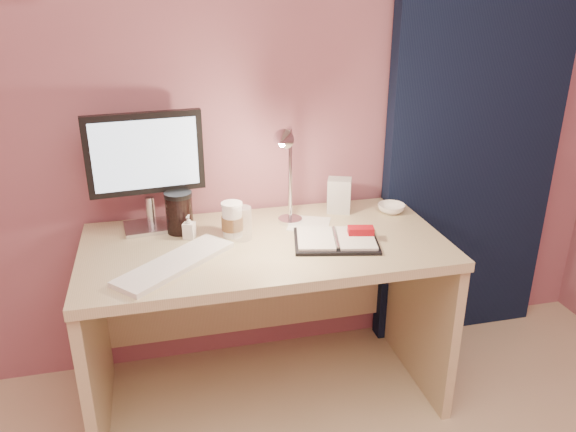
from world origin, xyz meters
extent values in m
plane|color=#A35F6C|center=(0.00, 1.75, 1.25)|extent=(3.50, 0.00, 3.50)
cube|color=black|center=(1.05, 1.69, 1.10)|extent=(0.85, 0.08, 2.20)
cube|color=#BFB187|center=(0.00, 1.38, 0.71)|extent=(1.40, 0.70, 0.04)
cube|color=#BFB187|center=(-0.68, 1.38, 0.34)|extent=(0.04, 0.66, 0.69)
cube|color=#BFB187|center=(0.68, 1.38, 0.34)|extent=(0.04, 0.66, 0.69)
cube|color=#BFB187|center=(0.00, 1.71, 0.40)|extent=(1.32, 0.03, 0.55)
cube|color=silver|center=(-0.42, 1.62, 0.74)|extent=(0.23, 0.18, 0.01)
cylinder|color=silver|center=(-0.42, 1.62, 0.80)|extent=(0.04, 0.04, 0.12)
cube|color=black|center=(-0.42, 1.62, 1.05)|extent=(0.45, 0.08, 0.32)
cube|color=#B3D5F4|center=(-0.43, 1.59, 1.05)|extent=(0.40, 0.04, 0.27)
cube|color=white|center=(-0.35, 1.26, 0.74)|extent=(0.45, 0.42, 0.02)
cube|color=black|center=(0.27, 1.31, 0.74)|extent=(0.36, 0.30, 0.01)
cube|color=silver|center=(0.19, 1.33, 0.75)|extent=(0.18, 0.24, 0.01)
cube|color=silver|center=(0.34, 1.29, 0.75)|extent=(0.18, 0.24, 0.01)
cube|color=#A20D16|center=(0.37, 1.32, 0.77)|extent=(0.11, 0.07, 0.03)
cube|color=silver|center=(0.30, 1.30, 0.73)|extent=(0.19, 0.19, 0.00)
cube|color=silver|center=(0.21, 1.50, 0.73)|extent=(0.22, 0.22, 0.00)
cylinder|color=white|center=(-0.11, 1.47, 0.79)|extent=(0.08, 0.08, 0.13)
cylinder|color=brown|center=(-0.11, 1.47, 0.78)|extent=(0.09, 0.09, 0.05)
cylinder|color=white|center=(-0.11, 1.47, 0.86)|extent=(0.08, 0.08, 0.01)
cylinder|color=white|center=(-0.08, 1.43, 0.80)|extent=(0.07, 0.07, 0.13)
imported|color=white|center=(0.60, 1.55, 0.75)|extent=(0.14, 0.14, 0.04)
imported|color=white|center=(-0.28, 1.48, 0.78)|extent=(0.06, 0.06, 0.10)
cylinder|color=black|center=(-0.31, 1.55, 0.81)|extent=(0.11, 0.11, 0.15)
cube|color=silver|center=(0.38, 1.61, 0.81)|extent=(0.12, 0.11, 0.15)
cylinder|color=silver|center=(0.14, 1.55, 0.74)|extent=(0.10, 0.10, 0.02)
cylinder|color=silver|center=(0.14, 1.55, 0.94)|extent=(0.02, 0.02, 0.38)
cone|color=silver|center=(0.21, 1.38, 1.12)|extent=(0.10, 0.09, 0.08)
camera|label=1|loc=(-0.38, -0.56, 1.65)|focal=35.00mm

